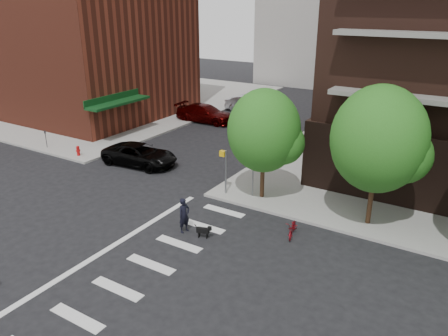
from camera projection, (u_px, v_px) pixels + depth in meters
ground at (101, 245)px, 20.28m from camera, size 120.00×120.00×0.00m
sidewalk_nw at (103, 97)px, 50.93m from camera, size 31.00×33.00×0.15m
crosswalk at (137, 259)px, 19.19m from camera, size 3.85×13.00×0.01m
midrise_nw at (68, 6)px, 41.71m from camera, size 21.40×15.50×20.00m
tree_a at (264, 131)px, 23.60m from camera, size 4.00×4.00×5.90m
tree_b at (379, 139)px, 20.48m from camera, size 4.50×4.50×6.65m
pedestrian_signal at (232, 166)px, 24.76m from camera, size 2.18×0.67×2.60m
fire_hydrant at (78, 150)px, 31.42m from camera, size 0.24×0.24×0.73m
parking_meter at (46, 137)px, 33.00m from camera, size 0.10×0.08×1.32m
parked_car_black at (140, 155)px, 29.94m from camera, size 2.93×5.51×1.47m
parked_car_maroon at (205, 113)px, 40.50m from camera, size 2.64×5.78×1.64m
parked_car_silver at (250, 104)px, 44.18m from camera, size 2.04×5.06×1.64m
scooter at (293, 228)px, 20.98m from camera, size 0.90×1.65×0.82m
dog_walker at (184, 215)px, 21.19m from camera, size 0.72×0.55×1.77m
dog at (204, 230)px, 20.81m from camera, size 0.75×0.38×0.62m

